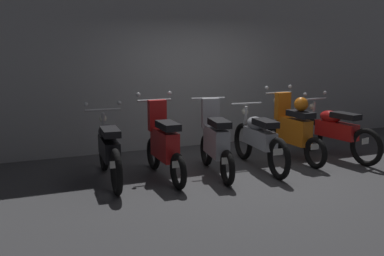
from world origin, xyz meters
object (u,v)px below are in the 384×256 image
Objects in this scene: motorbike_slot_5 at (335,131)px; motorbike_slot_4 at (293,129)px; motorbike_slot_2 at (215,142)px; motorbike_slot_1 at (164,144)px; motorbike_slot_0 at (109,149)px; motorbike_slot_3 at (259,139)px.

motorbike_slot_4 is at bearing 170.72° from motorbike_slot_5.
motorbike_slot_2 is 0.86× the size of motorbike_slot_5.
motorbike_slot_1 is at bearing 172.22° from motorbike_slot_2.
motorbike_slot_0 is at bearing 179.38° from motorbike_slot_4.
motorbike_slot_3 is 0.84m from motorbike_slot_4.
motorbike_slot_2 is 0.86× the size of motorbike_slot_3.
motorbike_slot_0 is 3.26m from motorbike_slot_4.
motorbike_slot_3 is at bearing -5.69° from motorbike_slot_0.
motorbike_slot_2 is (0.82, -0.11, -0.00)m from motorbike_slot_1.
motorbike_slot_5 is at bearing 2.45° from motorbike_slot_2.
motorbike_slot_0 is at bearing 177.63° from motorbike_slot_5.
motorbike_slot_3 is (2.45, -0.24, -0.00)m from motorbike_slot_0.
motorbike_slot_2 reaches higher than motorbike_slot_5.
motorbike_slot_5 is (4.07, -0.17, 0.00)m from motorbike_slot_0.
motorbike_slot_1 is at bearing -11.16° from motorbike_slot_0.
motorbike_slot_2 is at bearing -171.69° from motorbike_slot_4.
motorbike_slot_1 is at bearing 177.08° from motorbike_slot_3.
motorbike_slot_0 is 1.00× the size of motorbike_slot_3.
motorbike_slot_5 is (3.26, -0.01, -0.04)m from motorbike_slot_1.
motorbike_slot_3 is 1.01× the size of motorbike_slot_5.
motorbike_slot_5 is (0.81, -0.13, -0.08)m from motorbike_slot_4.
motorbike_slot_0 is 1.01× the size of motorbike_slot_5.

